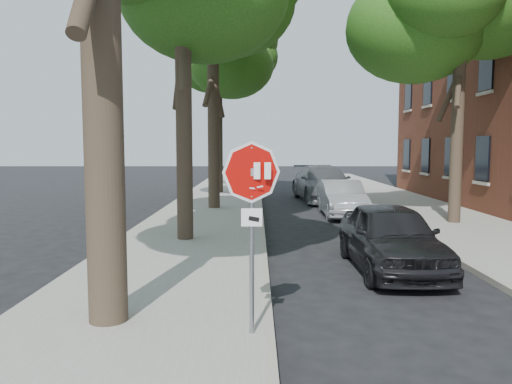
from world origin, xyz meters
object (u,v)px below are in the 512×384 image
(tree_mid_b, at_px, (212,14))
(tree_far, at_px, (218,62))
(tree_right, at_px, (460,6))
(car_c, at_px, (323,183))
(stop_sign, at_px, (252,200))
(car_a, at_px, (391,237))
(car_b, at_px, (342,198))

(tree_mid_b, height_order, tree_far, tree_mid_b)
(tree_right, distance_m, car_c, 10.35)
(stop_sign, xyz_separation_m, tree_right, (6.68, 10.14, 5.26))
(car_a, relative_size, car_b, 1.03)
(tree_mid_b, bearing_deg, car_b, -20.71)
(car_a, xyz_separation_m, car_b, (0.36, 8.28, -0.04))
(stop_sign, height_order, tree_far, tree_far)
(tree_mid_b, relative_size, car_b, 2.50)
(tree_right, relative_size, car_b, 2.25)
(tree_far, relative_size, car_a, 2.19)
(stop_sign, distance_m, tree_far, 21.88)
(tree_right, bearing_deg, car_a, -121.20)
(stop_sign, xyz_separation_m, tree_far, (-2.02, 21.14, 5.26))
(tree_mid_b, bearing_deg, tree_right, -25.52)
(tree_mid_b, xyz_separation_m, tree_far, (-0.30, 6.99, -0.78))
(stop_sign, relative_size, car_c, 0.44)
(tree_right, xyz_separation_m, car_c, (-3.38, 7.44, -6.36))
(tree_right, relative_size, car_a, 2.19)
(tree_right, height_order, car_c, tree_right)
(tree_right, xyz_separation_m, car_b, (-3.38, 2.11, -6.53))
(stop_sign, height_order, tree_mid_b, tree_mid_b)
(car_b, bearing_deg, car_a, -91.90)
(car_a, height_order, car_c, car_c)
(car_a, distance_m, car_c, 13.61)
(tree_far, distance_m, car_b, 12.25)
(tree_far, height_order, car_b, tree_far)
(tree_far, distance_m, car_c, 9.02)
(tree_right, height_order, car_b, tree_right)
(tree_far, bearing_deg, tree_mid_b, -87.56)
(car_c, bearing_deg, car_a, -96.15)
(tree_mid_b, xyz_separation_m, car_b, (5.02, -1.90, -7.31))
(car_b, bearing_deg, tree_far, 121.48)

